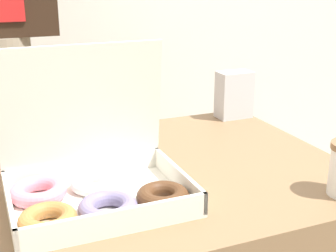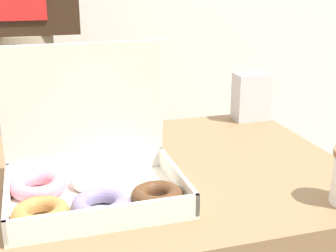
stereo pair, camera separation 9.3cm
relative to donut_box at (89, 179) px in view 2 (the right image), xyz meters
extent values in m
cube|color=white|center=(0.01, -0.01, -0.04)|extent=(0.34, 0.25, 0.01)
cube|color=white|center=(-0.15, -0.01, -0.02)|extent=(0.01, 0.25, 0.04)
cube|color=white|center=(0.18, -0.01, -0.02)|extent=(0.01, 0.25, 0.04)
cube|color=white|center=(0.01, -0.13, -0.02)|extent=(0.34, 0.01, 0.04)
cube|color=white|center=(0.01, 0.11, -0.02)|extent=(0.34, 0.01, 0.04)
cube|color=white|center=(0.01, 0.10, 0.13)|extent=(0.34, 0.03, 0.25)
torus|color=#A87038|center=(-0.09, -0.07, -0.02)|extent=(0.14, 0.14, 0.03)
torus|color=pink|center=(-0.09, 0.05, -0.02)|extent=(0.13, 0.13, 0.03)
torus|color=slate|center=(0.01, -0.07, -0.02)|extent=(0.14, 0.14, 0.03)
torus|color=white|center=(0.01, 0.05, -0.02)|extent=(0.11, 0.11, 0.03)
torus|color=#4C2D19|center=(0.12, -0.07, -0.02)|extent=(0.14, 0.14, 0.03)
cube|color=silver|center=(0.54, 0.39, 0.03)|extent=(0.10, 0.06, 0.14)
cylinder|color=gray|center=(-0.10, 0.75, -0.28)|extent=(0.20, 0.20, 0.95)
camera|label=1|loc=(-0.18, -0.81, 0.38)|focal=50.00mm
camera|label=2|loc=(-0.09, -0.84, 0.38)|focal=50.00mm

